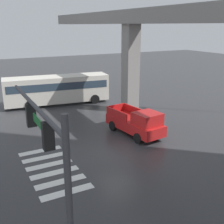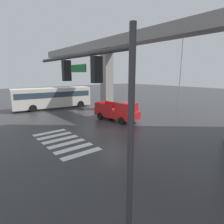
{
  "view_description": "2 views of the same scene",
  "coord_description": "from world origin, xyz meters",
  "px_view_note": "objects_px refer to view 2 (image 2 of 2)",
  "views": [
    {
      "loc": [
        14.73,
        -8.27,
        8.1
      ],
      "look_at": [
        -0.57,
        -0.19,
        2.72
      ],
      "focal_mm": 44.96,
      "sensor_mm": 36.0,
      "label": 1
    },
    {
      "loc": [
        12.33,
        -9.84,
        4.95
      ],
      "look_at": [
        -0.56,
        0.61,
        1.5
      ],
      "focal_mm": 29.36,
      "sensor_mm": 36.0,
      "label": 2
    }
  ],
  "objects_px": {
    "city_bus": "(53,97)",
    "traffic_signal_mast": "(95,91)",
    "pickup_truck": "(118,112)",
    "flagpole": "(182,64)"
  },
  "relations": [
    {
      "from": "city_bus",
      "to": "flagpole",
      "type": "relative_size",
      "value": 1.01
    },
    {
      "from": "flagpole",
      "to": "city_bus",
      "type": "bearing_deg",
      "value": -128.95
    },
    {
      "from": "city_bus",
      "to": "traffic_signal_mast",
      "type": "xyz_separation_m",
      "value": [
        20.9,
        -6.58,
        2.66
      ]
    },
    {
      "from": "pickup_truck",
      "to": "flagpole",
      "type": "distance_m",
      "value": 12.82
    },
    {
      "from": "pickup_truck",
      "to": "traffic_signal_mast",
      "type": "xyz_separation_m",
      "value": [
        9.39,
        -9.2,
        3.39
      ]
    },
    {
      "from": "city_bus",
      "to": "pickup_truck",
      "type": "bearing_deg",
      "value": 12.83
    },
    {
      "from": "pickup_truck",
      "to": "city_bus",
      "type": "relative_size",
      "value": 0.48
    },
    {
      "from": "city_bus",
      "to": "flagpole",
      "type": "height_order",
      "value": "flagpole"
    },
    {
      "from": "traffic_signal_mast",
      "to": "pickup_truck",
      "type": "bearing_deg",
      "value": 135.59
    },
    {
      "from": "traffic_signal_mast",
      "to": "flagpole",
      "type": "relative_size",
      "value": 0.6
    }
  ]
}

